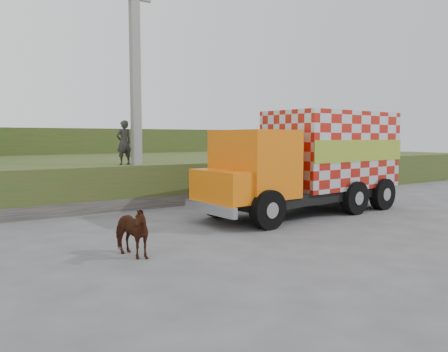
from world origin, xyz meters
TOP-DOWN VIEW (x-y plane):
  - ground at (0.00, 0.00)m, footprint 120.00×120.00m
  - embankment at (0.00, 10.00)m, footprint 40.00×12.00m
  - embankment_far at (0.00, 22.00)m, footprint 40.00×12.00m
  - retaining_strip at (-2.00, 4.20)m, footprint 16.00×0.50m
  - utility_pole at (-1.00, 4.60)m, footprint 1.20×0.30m
  - cargo_truck at (3.38, 0.45)m, footprint 7.56×3.05m
  - cow at (-3.62, -1.46)m, footprint 0.87×1.37m
  - pedestrian at (-1.34, 4.92)m, footprint 0.61×0.45m

SIDE VIEW (x-z plane):
  - ground at x=0.00m, z-range 0.00..0.00m
  - retaining_strip at x=-2.00m, z-range 0.00..0.40m
  - cow at x=-3.62m, z-range 0.00..1.07m
  - embankment at x=0.00m, z-range 0.00..1.50m
  - embankment_far at x=0.00m, z-range 0.00..3.00m
  - cargo_truck at x=3.38m, z-range 0.05..3.35m
  - pedestrian at x=-1.34m, z-range 1.50..3.06m
  - utility_pole at x=-1.00m, z-range 0.08..8.07m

